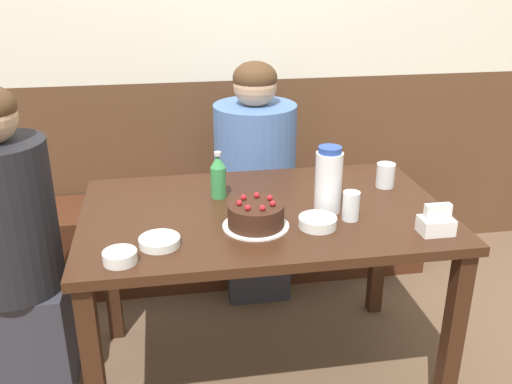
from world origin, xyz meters
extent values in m
plane|color=brown|center=(0.00, 0.00, 0.00)|extent=(12.00, 12.00, 0.00)
cube|color=brown|center=(0.00, 1.05, 0.50)|extent=(4.80, 0.04, 1.01)
cube|color=#472314|center=(0.00, 0.83, 0.22)|extent=(2.00, 0.38, 0.43)
cube|color=#381E11|center=(0.00, 0.00, 0.72)|extent=(1.32, 0.82, 0.03)
cube|color=#381E11|center=(-0.61, -0.36, 0.35)|extent=(0.06, 0.06, 0.71)
cube|color=#381E11|center=(0.61, -0.36, 0.35)|extent=(0.06, 0.06, 0.71)
cube|color=#381E11|center=(-0.61, 0.36, 0.35)|extent=(0.06, 0.06, 0.71)
cube|color=#381E11|center=(0.61, 0.36, 0.35)|extent=(0.06, 0.06, 0.71)
cylinder|color=white|center=(-0.05, -0.14, 0.74)|extent=(0.23, 0.23, 0.01)
cylinder|color=#381E14|center=(-0.05, -0.14, 0.79)|extent=(0.19, 0.19, 0.08)
sphere|color=red|center=(-0.09, -0.18, 0.83)|extent=(0.02, 0.02, 0.02)
sphere|color=red|center=(-0.04, -0.19, 0.83)|extent=(0.02, 0.02, 0.02)
sphere|color=red|center=(0.00, -0.16, 0.83)|extent=(0.02, 0.02, 0.02)
sphere|color=red|center=(0.00, -0.11, 0.83)|extent=(0.02, 0.02, 0.02)
sphere|color=red|center=(-0.04, -0.08, 0.83)|extent=(0.02, 0.02, 0.02)
sphere|color=red|center=(-0.09, -0.09, 0.83)|extent=(0.02, 0.02, 0.02)
sphere|color=red|center=(-0.11, -0.14, 0.83)|extent=(0.02, 0.02, 0.02)
cylinder|color=white|center=(0.22, -0.05, 0.85)|extent=(0.10, 0.10, 0.22)
cylinder|color=#28479E|center=(0.22, -0.05, 0.97)|extent=(0.08, 0.08, 0.02)
cylinder|color=#388E4C|center=(-0.15, 0.14, 0.80)|extent=(0.06, 0.06, 0.12)
cone|color=#388E4C|center=(-0.15, 0.14, 0.89)|extent=(0.06, 0.06, 0.05)
cylinder|color=silver|center=(-0.15, 0.14, 0.92)|extent=(0.03, 0.03, 0.01)
cube|color=white|center=(0.53, -0.28, 0.77)|extent=(0.11, 0.08, 0.05)
cube|color=white|center=(0.53, -0.28, 0.82)|extent=(0.09, 0.03, 0.05)
cylinder|color=white|center=(-0.50, -0.31, 0.76)|extent=(0.10, 0.10, 0.04)
cylinder|color=white|center=(-0.38, -0.22, 0.76)|extent=(0.13, 0.13, 0.03)
cylinder|color=white|center=(0.16, -0.17, 0.76)|extent=(0.13, 0.13, 0.04)
cylinder|color=silver|center=(0.52, 0.14, 0.79)|extent=(0.07, 0.07, 0.10)
cylinder|color=silver|center=(0.29, -0.13, 0.79)|extent=(0.06, 0.06, 0.10)
cube|color=#33333D|center=(0.08, 0.67, 0.23)|extent=(0.30, 0.34, 0.45)
cylinder|color=#4C70AD|center=(0.08, 0.67, 0.71)|extent=(0.39, 0.39, 0.52)
sphere|color=tan|center=(0.08, 0.67, 1.06)|extent=(0.20, 0.20, 0.20)
ellipsoid|color=#4C331E|center=(0.08, 0.67, 1.09)|extent=(0.20, 0.20, 0.15)
cube|color=#33333D|center=(-0.92, 0.10, 0.23)|extent=(0.34, 0.30, 0.45)
cylinder|color=black|center=(-0.92, 0.10, 0.73)|extent=(0.35, 0.35, 0.57)
camera|label=1|loc=(-0.34, -1.87, 1.60)|focal=40.00mm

